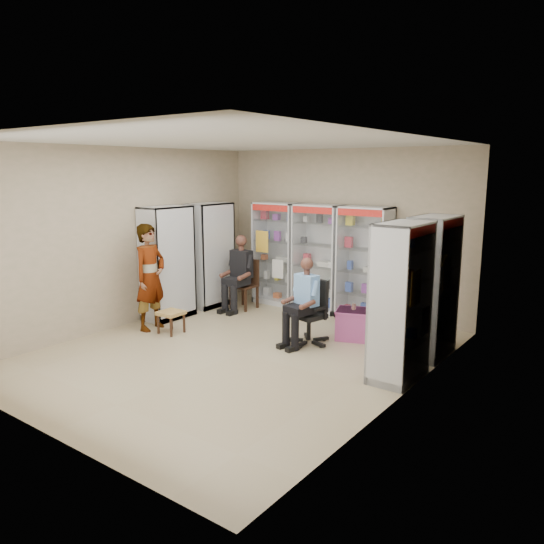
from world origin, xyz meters
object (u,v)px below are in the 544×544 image
Objects in this scene: wooden_chair at (244,284)px; standing_man at (150,277)px; cabinet_back_left at (277,253)px; cabinet_back_mid at (318,258)px; seated_shopkeeper at (307,304)px; pink_trunk at (353,324)px; office_chair at (309,312)px; cabinet_right_near at (401,302)px; cabinet_left_near at (167,263)px; woven_stool_b at (171,322)px; cabinet_back_right at (364,263)px; cabinet_left_far at (210,255)px; cabinet_right_far at (432,287)px; woven_stool_a at (397,342)px.

wooden_chair is 2.02m from standing_man.
cabinet_back_mid is at bearing 0.00° from cabinet_back_left.
pink_trunk is (0.43, 0.66, -0.39)m from seated_shopkeeper.
cabinet_back_left reaches higher than office_chair.
cabinet_left_near is at bearing 87.43° from cabinet_right_near.
wooden_chair is at bearing 91.18° from woven_stool_b.
wooden_chair is (-3.78, 1.50, -0.53)m from cabinet_right_near.
office_chair is at bearing -62.21° from cabinet_back_mid.
cabinet_back_right and cabinet_left_far have the same top height.
cabinet_back_right is at bearing 0.00° from cabinet_back_left.
cabinet_left_near is (0.00, -1.10, 0.00)m from cabinet_left_far.
seated_shopkeeper is at bearing -91.01° from cabinet_back_right.
cabinet_left_far reaches higher than pink_trunk.
cabinet_left_far reaches higher than standing_man.
cabinet_right_far is at bearing 34.92° from seated_shopkeeper.
cabinet_back_left reaches higher than seated_shopkeeper.
cabinet_right_far reaches higher than woven_stool_b.
office_chair is (1.87, -1.74, -0.51)m from cabinet_back_left.
cabinet_right_near is 4.10× the size of pink_trunk.
standing_man is at bearing -176.88° from woven_stool_b.
cabinet_back_mid is at bearing 130.97° from office_chair.
cabinet_left_near is 1.59× the size of seated_shopkeeper.
cabinet_back_mid is 1.50m from wooden_chair.
cabinet_left_far reaches higher than woven_stool_a.
cabinet_back_right is 1.83m from seated_shopkeeper.
cabinet_left_far is 1.77m from standing_man.
cabinet_left_far reaches higher than wooden_chair.
cabinet_left_near reaches higher than office_chair.
cabinet_back_right reaches higher than pink_trunk.
cabinet_back_right is 1.13× the size of standing_man.
cabinet_back_left is at bearing 135.00° from cabinet_left_far.
standing_man reaches higher than woven_stool_a.
standing_man is (-0.44, -0.02, 0.70)m from woven_stool_b.
cabinet_back_left is 1.00× the size of cabinet_left_far.
office_chair reaches higher than woven_stool_a.
wooden_chair is at bearing -18.94° from standing_man.
cabinet_back_right is (1.90, 0.00, 0.00)m from cabinet_back_left.
standing_man is at bearing -101.65° from wooden_chair.
cabinet_back_mid is 1.00× the size of cabinet_right_near.
cabinet_back_mid and cabinet_left_near have the same top height.
cabinet_right_near is at bearing -180.00° from cabinet_right_far.
cabinet_right_near is at bearing 73.75° from cabinet_left_far.
woven_stool_b is (-2.08, -0.85, -0.45)m from seated_shopkeeper.
pink_trunk is 1.33× the size of woven_stool_b.
pink_trunk is at bearing -70.49° from cabinet_back_right.
woven_stool_a reaches higher than woven_stool_b.
office_chair is 0.14m from seated_shopkeeper.
cabinet_back_right is 2.02× the size of office_chair.
woven_stool_a is at bearing -12.31° from wooden_chair.
cabinet_back_right is at bearing 36.16° from cabinet_right_near.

